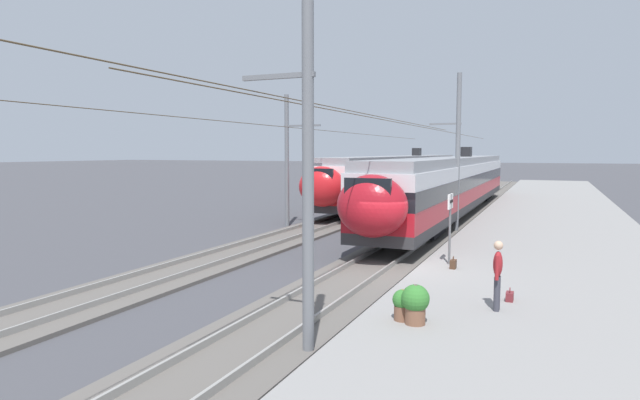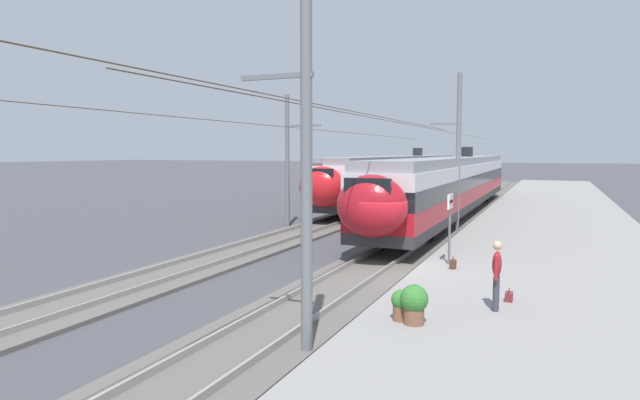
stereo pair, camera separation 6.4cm
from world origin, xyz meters
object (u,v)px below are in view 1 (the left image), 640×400
object	(u,v)px
catenary_mast_far_side	(289,158)
passenger_walking	(498,272)
platform_sign	(450,213)
train_far_track	(401,175)
catenary_mast_mid	(456,152)
handbag_near_sign	(453,264)
potted_plant_by_shelter	(415,301)
potted_plant_platform_edge	(403,303)
catenary_mast_west	(304,174)
train_near_platform	(453,183)
handbag_beside_passenger	(510,296)

from	to	relation	value
catenary_mast_far_side	passenger_walking	distance (m)	18.24
platform_sign	passenger_walking	distance (m)	5.30
train_far_track	catenary_mast_mid	bearing A→B (deg)	-155.61
handbag_near_sign	potted_plant_by_shelter	size ratio (longest dim) A/B	0.47
potted_plant_platform_edge	catenary_mast_west	bearing A→B (deg)	139.21
train_near_platform	potted_plant_by_shelter	size ratio (longest dim) A/B	38.89
catenary_mast_far_side	potted_plant_by_shelter	distance (m)	18.70
handbag_beside_passenger	potted_plant_platform_edge	size ratio (longest dim) A/B	0.50
potted_plant_platform_edge	catenary_mast_mid	bearing A→B (deg)	5.52
catenary_mast_far_side	potted_plant_by_shelter	size ratio (longest dim) A/B	49.68
passenger_walking	potted_plant_by_shelter	size ratio (longest dim) A/B	1.91
train_near_platform	passenger_walking	bearing A→B (deg)	-167.48
train_far_track	handbag_beside_passenger	xyz separation A→B (m)	(-29.42, -10.81, -1.72)
handbag_near_sign	potted_plant_platform_edge	distance (m)	5.89
platform_sign	handbag_beside_passenger	size ratio (longest dim) A/B	6.74
train_far_track	catenary_mast_far_side	bearing A→B (deg)	174.22
train_near_platform	catenary_mast_far_side	xyz separation A→B (m)	(-7.98, 7.62, 1.62)
catenary_mast_mid	catenary_mast_far_side	distance (m)	8.99
handbag_beside_passenger	potted_plant_by_shelter	bearing A→B (deg)	147.23
catenary_mast_west	potted_plant_platform_edge	distance (m)	3.83
train_near_platform	handbag_near_sign	world-z (taller)	train_near_platform
platform_sign	potted_plant_by_shelter	world-z (taller)	platform_sign
passenger_walking	catenary_mast_far_side	bearing A→B (deg)	43.01
passenger_walking	potted_plant_by_shelter	world-z (taller)	passenger_walking
handbag_near_sign	platform_sign	bearing A→B (deg)	21.42
handbag_near_sign	potted_plant_platform_edge	world-z (taller)	potted_plant_platform_edge
train_far_track	passenger_walking	xyz separation A→B (m)	(-30.40, -10.58, -0.90)
catenary_mast_west	passenger_walking	world-z (taller)	catenary_mast_west
catenary_mast_mid	handbag_near_sign	distance (m)	11.22
catenary_mast_far_side	handbag_near_sign	bearing A→B (deg)	-130.33
train_near_platform	train_far_track	distance (m)	10.92
handbag_beside_passenger	catenary_mast_mid	bearing A→B (deg)	15.05
train_near_platform	catenary_mast_mid	bearing A→B (deg)	-169.15
platform_sign	potted_plant_by_shelter	distance (m)	6.77
potted_plant_platform_edge	passenger_walking	bearing A→B (deg)	-48.69
catenary_mast_mid	potted_plant_by_shelter	world-z (taller)	catenary_mast_mid
catenary_mast_mid	potted_plant_platform_edge	bearing A→B (deg)	-174.48
train_near_platform	potted_plant_by_shelter	world-z (taller)	train_near_platform
train_near_platform	handbag_near_sign	bearing A→B (deg)	-170.11
train_near_platform	catenary_mast_mid	size ratio (longest dim) A/B	0.78
platform_sign	handbag_near_sign	xyz separation A→B (m)	(-0.61, -0.24, -1.61)
catenary_mast_west	platform_sign	distance (m)	8.62
catenary_mast_mid	passenger_walking	world-z (taller)	catenary_mast_mid
potted_plant_platform_edge	handbag_near_sign	bearing A→B (deg)	-1.29
platform_sign	passenger_walking	xyz separation A→B (m)	(-4.84, -1.99, -0.81)
platform_sign	handbag_near_sign	bearing A→B (deg)	-158.58
catenary_mast_mid	potted_plant_platform_edge	world-z (taller)	catenary_mast_mid
catenary_mast_mid	potted_plant_by_shelter	size ratio (longest dim) A/B	49.68
catenary_mast_west	potted_plant_by_shelter	xyz separation A→B (m)	(1.70, -1.92, -2.85)
catenary_mast_far_side	platform_sign	world-z (taller)	catenary_mast_far_side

